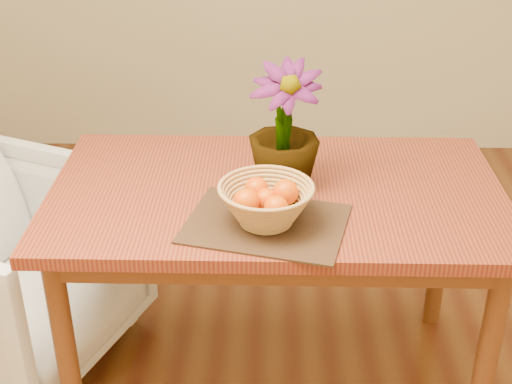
{
  "coord_description": "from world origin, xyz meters",
  "views": [
    {
      "loc": [
        -0.02,
        -1.63,
        1.79
      ],
      "look_at": [
        -0.06,
        0.09,
        0.85
      ],
      "focal_mm": 50.0,
      "sensor_mm": 36.0,
      "label": 1
    }
  ],
  "objects_px": {
    "table": "(276,214)",
    "armchair": "(10,263)",
    "potted_plant": "(284,127)",
    "wicker_basket": "(266,206)"
  },
  "relations": [
    {
      "from": "wicker_basket",
      "to": "armchair",
      "type": "xyz_separation_m",
      "value": [
        -0.9,
        0.33,
        -0.43
      ]
    },
    {
      "from": "potted_plant",
      "to": "armchair",
      "type": "xyz_separation_m",
      "value": [
        -0.95,
        0.09,
        -0.56
      ]
    },
    {
      "from": "table",
      "to": "armchair",
      "type": "relative_size",
      "value": 1.84
    },
    {
      "from": "table",
      "to": "wicker_basket",
      "type": "xyz_separation_m",
      "value": [
        -0.03,
        -0.21,
        0.15
      ]
    },
    {
      "from": "potted_plant",
      "to": "table",
      "type": "bearing_deg",
      "value": -120.76
    },
    {
      "from": "wicker_basket",
      "to": "armchair",
      "type": "distance_m",
      "value": 1.05
    },
    {
      "from": "table",
      "to": "wicker_basket",
      "type": "relative_size",
      "value": 5.2
    },
    {
      "from": "armchair",
      "to": "wicker_basket",
      "type": "bearing_deg",
      "value": -87.91
    },
    {
      "from": "table",
      "to": "potted_plant",
      "type": "xyz_separation_m",
      "value": [
        0.02,
        0.03,
        0.28
      ]
    },
    {
      "from": "table",
      "to": "wicker_basket",
      "type": "height_order",
      "value": "wicker_basket"
    }
  ]
}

